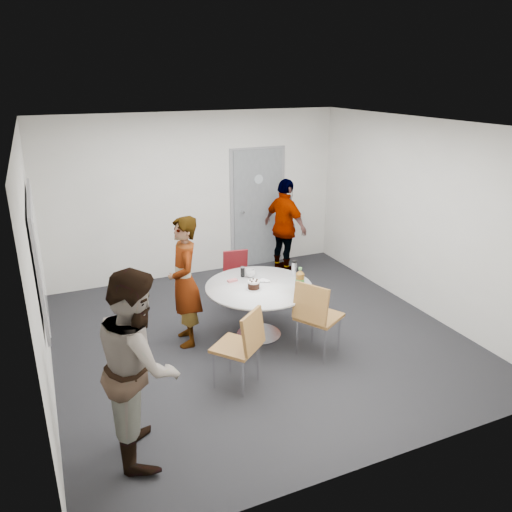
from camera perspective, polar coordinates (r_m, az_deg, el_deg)
name	(u,v)px	position (r m, az deg, el deg)	size (l,w,h in m)	color
floor	(257,336)	(6.62, 0.14, -9.16)	(5.00, 5.00, 0.00)	black
ceiling	(257,125)	(5.81, 0.17, 14.78)	(5.00, 5.00, 0.00)	silver
wall_back	(196,196)	(8.35, -6.84, 6.85)	(5.00, 5.00, 0.00)	silver
wall_left	(36,269)	(5.62, -23.88, -1.32)	(5.00, 5.00, 0.00)	silver
wall_right	(420,217)	(7.41, 18.18, 4.31)	(5.00, 5.00, 0.00)	silver
wall_front	(385,328)	(4.10, 14.56, -7.98)	(5.00, 5.00, 0.00)	silver
door	(258,208)	(8.78, 0.18, 5.47)	(1.02, 0.17, 2.12)	slate
whiteboard	(38,253)	(5.77, -23.67, 0.33)	(0.04, 1.90, 1.25)	gray
table	(261,292)	(6.38, 0.58, -4.16)	(1.36, 1.36, 1.03)	white
chair_near_left	(243,341)	(5.38, -1.44, -9.71)	(0.63, 0.64, 0.92)	brown
chair_near_right	(315,312)	(5.95, 6.80, -6.37)	(0.66, 0.65, 0.97)	brown
chair_far	(237,273)	(7.34, -2.19, -1.91)	(0.44, 0.47, 0.81)	maroon
person_main	(185,282)	(6.21, -8.16, -2.95)	(0.60, 0.40, 1.66)	#A5C6EA
person_left	(139,364)	(4.51, -13.20, -11.95)	(0.85, 0.67, 1.76)	white
person_right	(285,227)	(8.44, 3.35, 3.35)	(0.96, 0.40, 1.63)	black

